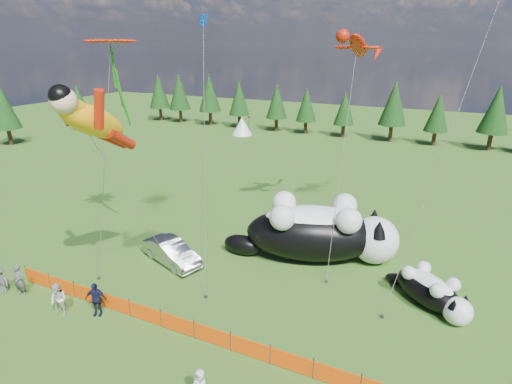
# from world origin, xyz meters

# --- Properties ---
(ground) EXTENTS (160.00, 160.00, 0.00)m
(ground) POSITION_xyz_m (0.00, 0.00, 0.00)
(ground) COLOR #103409
(ground) RESTS_ON ground
(safety_fence) EXTENTS (22.06, 0.06, 1.10)m
(safety_fence) POSITION_xyz_m (0.00, -3.00, 0.50)
(safety_fence) COLOR #262626
(safety_fence) RESTS_ON ground
(tree_line) EXTENTS (90.00, 4.00, 8.00)m
(tree_line) POSITION_xyz_m (0.00, 45.00, 4.00)
(tree_line) COLOR black
(tree_line) RESTS_ON ground
(festival_tents) EXTENTS (50.00, 3.20, 2.80)m
(festival_tents) POSITION_xyz_m (11.00, 40.00, 1.40)
(festival_tents) COLOR white
(festival_tents) RESTS_ON ground
(cat_large) EXTENTS (11.33, 6.61, 4.21)m
(cat_large) POSITION_xyz_m (4.24, 7.16, 2.00)
(cat_large) COLOR black
(cat_large) RESTS_ON ground
(cat_small) EXTENTS (4.66, 4.06, 1.99)m
(cat_small) POSITION_xyz_m (11.29, 4.66, 0.94)
(cat_small) COLOR black
(cat_small) RESTS_ON ground
(car) EXTENTS (4.94, 3.10, 1.54)m
(car) POSITION_xyz_m (-4.36, 2.53, 0.77)
(car) COLOR #A5A5AA
(car) RESTS_ON ground
(spectator_a) EXTENTS (0.77, 0.57, 1.94)m
(spectator_a) POSITION_xyz_m (-9.99, -4.13, 0.97)
(spectator_a) COLOR #515156
(spectator_a) RESTS_ON ground
(spectator_b) EXTENTS (0.91, 0.54, 1.86)m
(spectator_b) POSITION_xyz_m (-6.47, -4.44, 0.93)
(spectator_b) COLOR silver
(spectator_b) RESTS_ON ground
(spectator_c) EXTENTS (1.26, 0.95, 1.92)m
(spectator_c) POSITION_xyz_m (-4.71, -3.60, 0.96)
(spectator_c) COLOR #141738
(spectator_c) RESTS_ON ground
(spectator_d) EXTENTS (1.10, 0.63, 1.63)m
(spectator_d) POSITION_xyz_m (-11.22, -4.40, 0.81)
(spectator_d) COLOR #515156
(spectator_d) RESTS_ON ground
(superhero_kite) EXTENTS (4.40, 6.20, 12.54)m
(superhero_kite) POSITION_xyz_m (-4.53, -2.25, 10.12)
(superhero_kite) COLOR #FFAD0D
(superhero_kite) RESTS_ON ground
(gecko_kite) EXTENTS (3.04, 10.22, 15.35)m
(gecko_kite) POSITION_xyz_m (4.82, 11.77, 13.44)
(gecko_kite) COLOR #BB1D09
(gecko_kite) RESTS_ON ground
(flower_kite) EXTENTS (3.84, 5.39, 13.98)m
(flower_kite) POSITION_xyz_m (-7.28, 2.36, 13.54)
(flower_kite) COLOR #BB1D09
(flower_kite) RESTS_ON ground
(diamond_kite_a) EXTENTS (3.29, 6.27, 16.09)m
(diamond_kite_a) POSITION_xyz_m (-3.01, 5.42, 13.85)
(diamond_kite_a) COLOR blue
(diamond_kite_a) RESTS_ON ground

